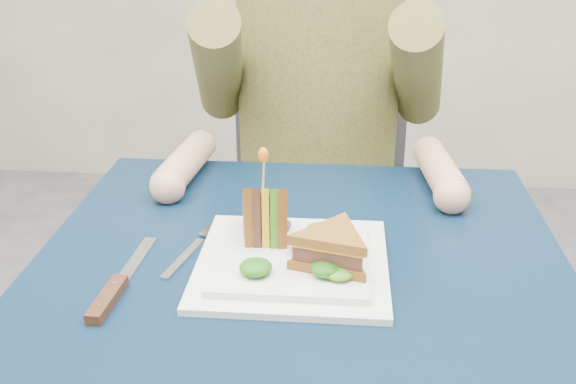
# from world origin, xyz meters

# --- Properties ---
(table) EXTENTS (0.75, 0.75, 0.73)m
(table) POSITION_xyz_m (0.00, 0.00, 0.65)
(table) COLOR black
(table) RESTS_ON ground
(chair) EXTENTS (0.42, 0.40, 0.93)m
(chair) POSITION_xyz_m (0.00, 0.68, 0.54)
(chair) COLOR #47474C
(chair) RESTS_ON ground
(diner) EXTENTS (0.54, 0.59, 0.74)m
(diner) POSITION_xyz_m (-0.00, 0.57, 0.91)
(diner) COLOR brown
(diner) RESTS_ON chair
(plate) EXTENTS (0.26, 0.26, 0.02)m
(plate) POSITION_xyz_m (-0.01, -0.01, 0.74)
(plate) COLOR white
(plate) RESTS_ON table
(sandwich_flat) EXTENTS (0.15, 0.15, 0.05)m
(sandwich_flat) POSITION_xyz_m (0.05, -0.03, 0.78)
(sandwich_flat) COLOR brown
(sandwich_flat) RESTS_ON plate
(sandwich_upright) EXTENTS (0.08, 0.13, 0.13)m
(sandwich_upright) POSITION_xyz_m (-0.05, 0.04, 0.78)
(sandwich_upright) COLOR brown
(sandwich_upright) RESTS_ON plate
(fork) EXTENTS (0.06, 0.18, 0.01)m
(fork) POSITION_xyz_m (-0.16, 0.03, 0.73)
(fork) COLOR silver
(fork) RESTS_ON table
(knife) EXTENTS (0.03, 0.22, 0.02)m
(knife) POSITION_xyz_m (-0.23, -0.10, 0.74)
(knife) COLOR silver
(knife) RESTS_ON table
(toothpick) EXTENTS (0.01, 0.01, 0.06)m
(toothpick) POSITION_xyz_m (-0.05, 0.04, 0.85)
(toothpick) COLOR tan
(toothpick) RESTS_ON sandwich_upright
(toothpick_frill) EXTENTS (0.01, 0.01, 0.02)m
(toothpick_frill) POSITION_xyz_m (-0.05, 0.04, 0.88)
(toothpick_frill) COLOR orange
(toothpick_frill) RESTS_ON sandwich_upright
(lettuce_spill) EXTENTS (0.15, 0.13, 0.02)m
(lettuce_spill) POSITION_xyz_m (-0.00, 0.00, 0.76)
(lettuce_spill) COLOR #337A14
(lettuce_spill) RESTS_ON plate
(onion_ring) EXTENTS (0.04, 0.04, 0.02)m
(onion_ring) POSITION_xyz_m (0.01, -0.00, 0.77)
(onion_ring) COLOR #9E4C7A
(onion_ring) RESTS_ON plate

